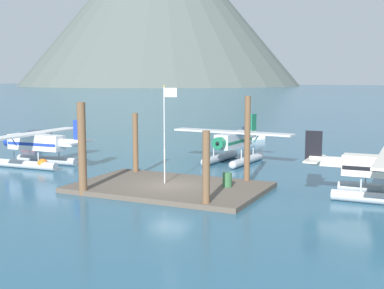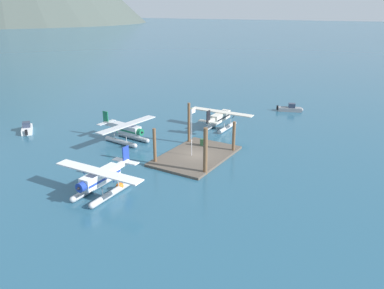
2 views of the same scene
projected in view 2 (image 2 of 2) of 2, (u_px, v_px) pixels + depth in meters
ground_plane at (196, 157)px, 47.71m from camera, size 1200.00×1200.00×0.00m
dock_platform at (196, 156)px, 47.66m from camera, size 11.79×7.59×0.30m
piling_near_left at (205, 151)px, 41.82m from camera, size 0.50×0.50×5.59m
piling_near_right at (234, 137)px, 48.57m from camera, size 0.41×0.41×4.22m
piling_far_left at (155, 146)px, 44.91m from camera, size 0.39×0.39×4.53m
piling_far_right at (189, 124)px, 51.54m from camera, size 0.39×0.39×5.86m
flagpole at (192, 126)px, 46.11m from camera, size 0.95×0.10×6.26m
fuel_drum at (202, 142)px, 50.78m from camera, size 0.62×0.62×0.88m
mooring_buoy at (120, 187)px, 38.82m from camera, size 0.86×0.86×0.86m
seaplane_silver_bow_centre at (127, 131)px, 52.69m from camera, size 10.48×7.97×3.84m
seaplane_cream_stbd_fwd at (221, 119)px, 58.68m from camera, size 7.98×10.42×3.84m
seaplane_white_port_fwd at (101, 180)px, 37.68m from camera, size 7.98×10.44×3.84m
boat_white_open_north at (27, 129)px, 57.41m from camera, size 3.77×4.23×1.50m
boat_grey_open_se at (291, 109)px, 68.81m from camera, size 2.89×4.66×1.50m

